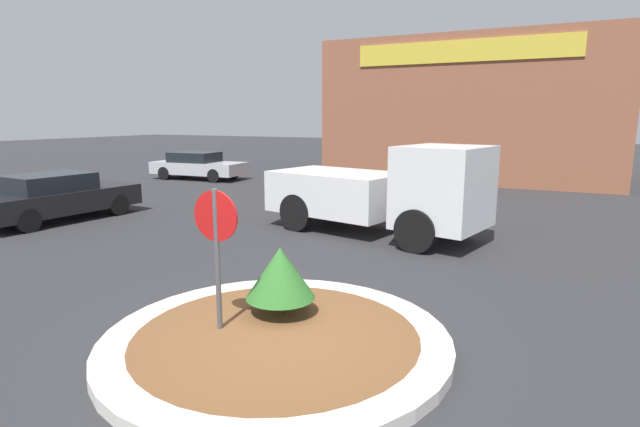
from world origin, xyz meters
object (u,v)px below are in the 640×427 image
at_px(stop_sign, 216,238).
at_px(parked_sedan_silver, 198,165).
at_px(parked_sedan_black, 55,197).
at_px(utility_truck, 383,191).

height_order(stop_sign, parked_sedan_silver, stop_sign).
distance_m(parked_sedan_black, parked_sedan_silver, 9.87).
height_order(stop_sign, utility_truck, utility_truck).
distance_m(stop_sign, parked_sedan_silver, 18.14).
bearing_deg(parked_sedan_silver, parked_sedan_black, -78.07).
distance_m(stop_sign, parked_sedan_black, 10.03).
relative_size(utility_truck, parked_sedan_black, 1.30).
bearing_deg(utility_truck, parked_sedan_black, -152.94).
relative_size(parked_sedan_black, parked_sedan_silver, 0.99).
relative_size(stop_sign, parked_sedan_silver, 0.44).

